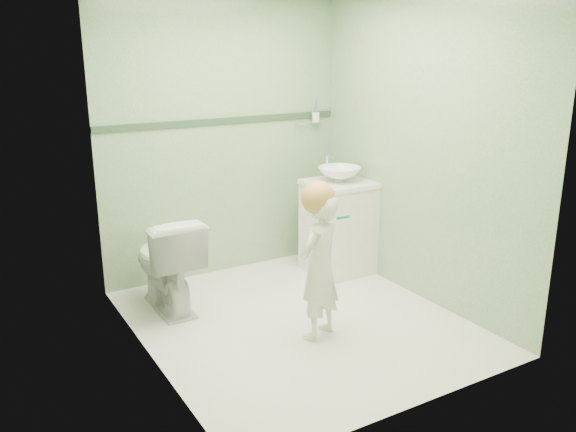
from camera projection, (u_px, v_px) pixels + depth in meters
ground at (298, 322)px, 4.43m from camera, size 2.50×2.50×0.00m
room_shell at (299, 162)px, 4.09m from camera, size 2.50×2.54×2.40m
trim_stripe at (223, 121)px, 5.08m from camera, size 2.20×0.02×0.05m
vanity at (338, 229)px, 5.31m from camera, size 0.52×0.50×0.80m
counter at (339, 184)px, 5.19m from camera, size 0.54×0.52×0.04m
basin at (339, 174)px, 5.17m from camera, size 0.37×0.37×0.13m
faucet at (328, 162)px, 5.30m from camera, size 0.03×0.13×0.18m
cup_holder at (315, 118)px, 5.47m from camera, size 0.26×0.07×0.21m
toilet at (166, 262)px, 4.56m from camera, size 0.42×0.74×0.75m
toddler at (319, 267)px, 4.08m from camera, size 0.44×0.38×1.03m
hair_cap at (318, 198)px, 3.97m from camera, size 0.23×0.23×0.23m
teal_toothbrush at (342, 217)px, 3.97m from camera, size 0.10×0.14×0.08m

